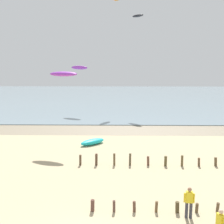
# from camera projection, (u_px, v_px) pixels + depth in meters

# --- Properties ---
(wet_sand_strip) EXTENTS (120.00, 5.42, 0.01)m
(wet_sand_strip) POSITION_uv_depth(u_px,v_px,m) (104.00, 130.00, 34.66)
(wet_sand_strip) COLOR gray
(wet_sand_strip) RESTS_ON ground
(sea) EXTENTS (160.00, 70.00, 0.10)m
(sea) POSITION_uv_depth(u_px,v_px,m) (111.00, 97.00, 71.84)
(sea) COLOR gray
(sea) RESTS_ON ground
(groyne_near) EXTENTS (15.18, 0.36, 0.68)m
(groyne_near) POSITION_uv_depth(u_px,v_px,m) (220.00, 208.00, 15.14)
(groyne_near) COLOR brown
(groyne_near) RESTS_ON ground
(groyne_mid) EXTENTS (22.07, 0.37, 0.99)m
(groyne_mid) POSITION_uv_depth(u_px,v_px,m) (213.00, 161.00, 22.18)
(groyne_mid) COLOR brown
(groyne_mid) RESTS_ON ground
(person_right_flank) EXTENTS (0.57, 0.26, 1.71)m
(person_right_flank) POSITION_uv_depth(u_px,v_px,m) (189.00, 202.00, 14.53)
(person_right_flank) COLOR #383842
(person_right_flank) RESTS_ON ground
(grounded_kite) EXTENTS (2.78, 2.61, 0.56)m
(grounded_kite) POSITION_uv_depth(u_px,v_px,m) (93.00, 142.00, 28.29)
(grounded_kite) COLOR #19B2B7
(grounded_kite) RESTS_ON ground
(kite_aloft_0) EXTENTS (2.26, 2.44, 0.48)m
(kite_aloft_0) POSITION_uv_depth(u_px,v_px,m) (138.00, 16.00, 46.79)
(kite_aloft_0) COLOR black
(kite_aloft_10) EXTENTS (3.12, 1.84, 0.55)m
(kite_aloft_10) POSITION_uv_depth(u_px,v_px,m) (63.00, 74.00, 26.99)
(kite_aloft_10) COLOR purple
(kite_aloft_11) EXTENTS (3.32, 2.47, 0.89)m
(kite_aloft_11) POSITION_uv_depth(u_px,v_px,m) (79.00, 68.00, 45.65)
(kite_aloft_11) COLOR purple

